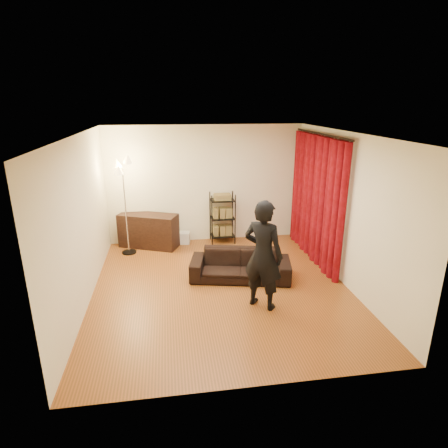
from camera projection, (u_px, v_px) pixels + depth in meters
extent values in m
plane|color=#944B1D|center=(221.00, 287.00, 6.74)|extent=(5.00, 5.00, 0.00)
plane|color=white|center=(221.00, 134.00, 5.89)|extent=(5.00, 5.00, 0.00)
plane|color=#EFE7C4|center=(206.00, 184.00, 8.66)|extent=(5.00, 0.00, 5.00)
plane|color=#EFE7C4|center=(254.00, 284.00, 3.97)|extent=(5.00, 0.00, 5.00)
plane|color=#EFE7C4|center=(82.00, 222.00, 6.00)|extent=(0.00, 5.00, 5.00)
plane|color=#EFE7C4|center=(346.00, 210.00, 6.64)|extent=(0.00, 5.00, 5.00)
cylinder|color=black|center=(321.00, 134.00, 7.29)|extent=(0.04, 2.65, 0.04)
imported|color=black|center=(240.00, 265.00, 7.01)|extent=(1.96, 1.10, 0.54)
imported|color=black|center=(263.00, 255.00, 5.87)|extent=(0.78, 0.75, 1.79)
cube|color=black|center=(149.00, 231.00, 8.52)|extent=(1.40, 0.97, 0.77)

